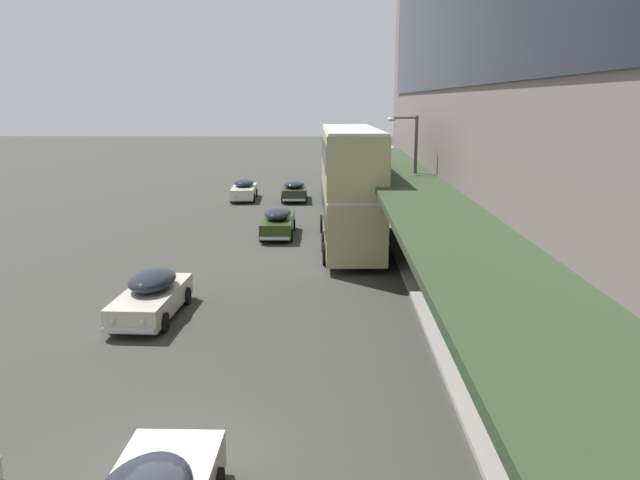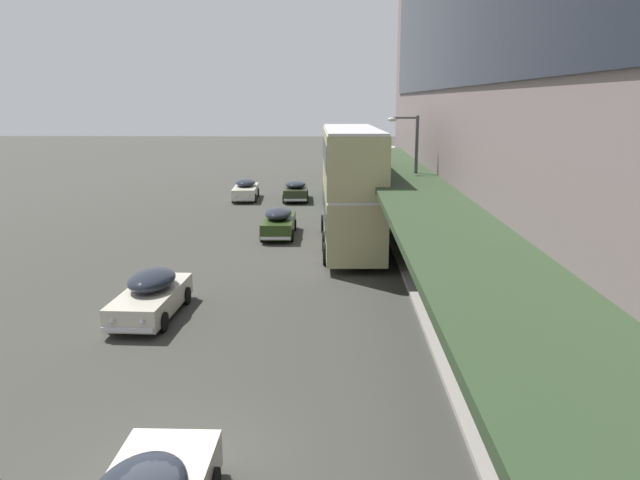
% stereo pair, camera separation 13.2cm
% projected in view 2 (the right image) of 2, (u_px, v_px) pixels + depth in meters
% --- Properties ---
extents(ground, '(240.00, 240.00, 0.00)m').
position_uv_depth(ground, '(175.00, 471.00, 12.38)').
color(ground, '#3A3A34').
extents(transit_bus_kerbside_front, '(2.80, 10.88, 3.13)m').
position_uv_depth(transit_bus_kerbside_front, '(344.00, 159.00, 58.83)').
color(transit_bus_kerbside_front, beige).
rests_on(transit_bus_kerbside_front, ground).
extents(transit_bus_kerbside_rear, '(3.10, 10.90, 5.92)m').
position_uv_depth(transit_bus_kerbside_rear, '(351.00, 184.00, 30.64)').
color(transit_bus_kerbside_rear, tan).
rests_on(transit_bus_kerbside_rear, ground).
extents(transit_bus_kerbside_far, '(2.97, 11.48, 3.14)m').
position_uv_depth(transit_bus_kerbside_far, '(342.00, 177.00, 45.45)').
color(transit_bus_kerbside_far, '#479856').
rests_on(transit_bus_kerbside_far, ground).
extents(sedan_far_back, '(2.00, 4.59, 1.47)m').
position_uv_depth(sedan_far_back, '(296.00, 190.00, 46.02)').
color(sedan_far_back, '#2A2F1C').
rests_on(sedan_far_back, ground).
extents(sedan_lead_near, '(1.97, 4.69, 1.57)m').
position_uv_depth(sedan_lead_near, '(151.00, 294.00, 21.18)').
color(sedan_lead_near, beige).
rests_on(sedan_lead_near, ground).
extents(sedan_oncoming_front, '(1.99, 4.85, 1.51)m').
position_uv_depth(sedan_oncoming_front, '(246.00, 189.00, 46.45)').
color(sedan_oncoming_front, beige).
rests_on(sedan_oncoming_front, ground).
extents(sedan_trailing_mid, '(1.80, 4.79, 1.59)m').
position_uv_depth(sedan_trailing_mid, '(279.00, 222.00, 33.83)').
color(sedan_trailing_mid, '#293C16').
rests_on(sedan_trailing_mid, ground).
extents(pedestrian_at_kerb, '(0.52, 0.43, 1.86)m').
position_uv_depth(pedestrian_at_kerb, '(510.00, 405.00, 12.63)').
color(pedestrian_at_kerb, black).
rests_on(pedestrian_at_kerb, sidewalk_kerb).
extents(street_lamp, '(1.50, 0.28, 6.37)m').
position_uv_depth(street_lamp, '(412.00, 171.00, 30.18)').
color(street_lamp, '#4C4C51').
rests_on(street_lamp, sidewalk_kerb).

